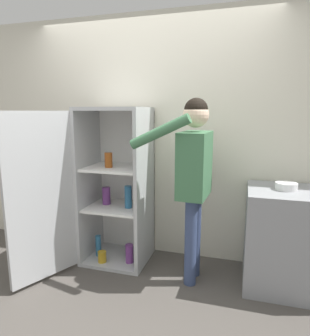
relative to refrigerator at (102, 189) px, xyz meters
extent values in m
plane|color=#4C4742|center=(0.40, -0.56, -0.79)|extent=(12.00, 12.00, 0.00)
cube|color=silver|center=(0.40, 0.42, 0.49)|extent=(7.00, 0.06, 2.55)
cube|color=#B7BABC|center=(0.12, 0.09, -0.77)|extent=(0.65, 0.57, 0.04)
cube|color=#B7BABC|center=(0.12, 0.09, 0.80)|extent=(0.65, 0.57, 0.04)
cube|color=white|center=(0.12, 0.36, 0.01)|extent=(0.65, 0.03, 1.53)
cube|color=#B7BABC|center=(-0.19, 0.09, 0.01)|extent=(0.03, 0.57, 1.53)
cube|color=#B7BABC|center=(0.42, 0.09, 0.01)|extent=(0.04, 0.57, 1.53)
cube|color=white|center=(0.12, 0.09, -0.21)|extent=(0.58, 0.50, 0.02)
cube|color=white|center=(0.12, 0.09, 0.20)|extent=(0.58, 0.50, 0.02)
cube|color=#B7BABC|center=(-0.37, -0.48, 0.01)|extent=(0.31, 0.61, 1.53)
cylinder|color=teal|center=(0.25, 0.07, -0.09)|extent=(0.07, 0.07, 0.23)
cylinder|color=teal|center=(-0.08, 0.02, -0.64)|extent=(0.06, 0.06, 0.23)
cylinder|color=#B78C1E|center=(0.02, -0.09, -0.70)|extent=(0.09, 0.09, 0.11)
cylinder|color=#723884|center=(-0.02, 0.12, -0.11)|extent=(0.09, 0.09, 0.18)
cylinder|color=#723884|center=(0.29, -0.02, -0.66)|extent=(0.08, 0.08, 0.19)
cylinder|color=#9E4C19|center=(0.33, 0.25, -0.11)|extent=(0.05, 0.05, 0.18)
cylinder|color=#9E4C19|center=(0.06, 0.04, 0.29)|extent=(0.08, 0.08, 0.15)
cylinder|color=#384770|center=(0.94, -0.17, -0.38)|extent=(0.11, 0.11, 0.81)
cylinder|color=#384770|center=(0.95, 0.00, -0.38)|extent=(0.11, 0.11, 0.81)
cube|color=#3F724C|center=(0.95, -0.08, 0.31)|extent=(0.27, 0.44, 0.58)
sphere|color=beige|center=(0.95, -0.08, 0.74)|extent=(0.22, 0.22, 0.22)
sphere|color=black|center=(0.95, -0.08, 0.78)|extent=(0.21, 0.21, 0.21)
cylinder|color=#3F724C|center=(0.69, -0.30, 0.61)|extent=(0.53, 0.12, 0.31)
cylinder|color=#3F724C|center=(0.96, 0.16, 0.28)|extent=(0.09, 0.09, 0.54)
cube|color=gray|center=(1.80, 0.05, -0.34)|extent=(0.78, 0.64, 0.89)
cylinder|color=white|center=(1.72, 0.07, 0.13)|extent=(0.18, 0.18, 0.06)
camera|label=1|loc=(1.35, -2.67, 0.77)|focal=32.00mm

